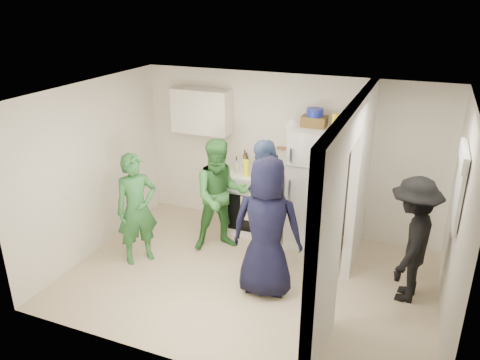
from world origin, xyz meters
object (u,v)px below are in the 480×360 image
yellow_cup_stack_top (335,123)px  wicker_basket (314,121)px  blue_bowl (315,112)px  person_denim (264,205)px  fridge (316,187)px  stove (258,202)px  person_navy (267,228)px  person_nook (411,240)px  person_green_left (137,209)px  person_green_center (221,196)px

yellow_cup_stack_top → wicker_basket: bearing=154.9°
blue_bowl → person_denim: blue_bowl is taller
fridge → yellow_cup_stack_top: size_ratio=7.28×
fridge → wicker_basket: wicker_basket is taller
stove → yellow_cup_stack_top: (1.15, -0.13, 1.44)m
person_navy → stove: bearing=-74.1°
yellow_cup_stack_top → person_nook: yellow_cup_stack_top is taller
yellow_cup_stack_top → person_denim: yellow_cup_stack_top is taller
fridge → blue_bowl: 1.12m
fridge → person_green_left: bearing=-146.4°
stove → person_green_left: bearing=-130.3°
person_green_left → person_denim: (1.68, 0.54, 0.12)m
person_nook → blue_bowl: bearing=-116.4°
person_denim → wicker_basket: bearing=116.6°
blue_bowl → person_nook: bearing=-33.6°
person_green_center → person_nook: bearing=-40.8°
stove → person_navy: bearing=-66.4°
wicker_basket → stove: bearing=-178.6°
fridge → blue_bowl: size_ratio=7.59×
blue_bowl → person_denim: size_ratio=0.13×
blue_bowl → person_green_center: (-1.15, -0.73, -1.18)m
wicker_basket → blue_bowl: 0.13m
blue_bowl → person_denim: 1.51m
stove → person_green_center: (-0.32, -0.71, 0.34)m
person_green_left → person_green_center: 1.21m
fridge → person_green_left: (-2.18, -1.45, -0.11)m
fridge → wicker_basket: 0.99m
yellow_cup_stack_top → person_green_left: yellow_cup_stack_top is taller
person_green_center → person_nook: size_ratio=1.05×
person_green_center → fridge: bearing=-6.3°
person_green_center → person_navy: 1.29m
yellow_cup_stack_top → stove: bearing=173.5°
person_green_center → person_denim: (0.75, -0.23, 0.08)m
stove → person_nook: bearing=-22.9°
stove → fridge: size_ratio=0.56×
stove → person_denim: person_denim is taller
blue_bowl → person_green_center: size_ratio=0.14×
fridge → person_nook: (1.41, -0.96, -0.10)m
yellow_cup_stack_top → person_navy: (-0.48, -1.40, -1.04)m
person_green_left → wicker_basket: bearing=-15.7°
person_navy → person_nook: (1.67, 0.54, -0.10)m
person_denim → person_nook: size_ratio=1.15×
stove → wicker_basket: size_ratio=2.89×
stove → fridge: bearing=-1.9°
blue_bowl → yellow_cup_stack_top: size_ratio=0.96×
fridge → wicker_basket: bearing=153.4°
fridge → blue_bowl: blue_bowl is taller
blue_bowl → yellow_cup_stack_top: (0.32, -0.15, -0.08)m
yellow_cup_stack_top → person_navy: yellow_cup_stack_top is taller
fridge → yellow_cup_stack_top: (0.22, -0.10, 1.04)m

